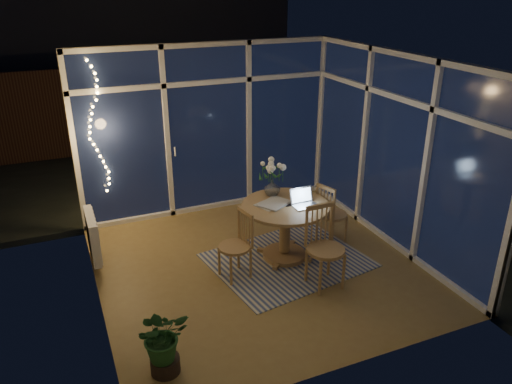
{
  "coord_description": "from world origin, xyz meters",
  "views": [
    {
      "loc": [
        -2.21,
        -5.1,
        3.44
      ],
      "look_at": [
        0.06,
        0.25,
        0.93
      ],
      "focal_mm": 35.0,
      "sensor_mm": 36.0,
      "label": 1
    }
  ],
  "objects_px": {
    "chair_right": "(332,213)",
    "laptop": "(306,198)",
    "flower_vase": "(272,188)",
    "chair_front": "(326,248)",
    "chair_left": "(235,245)",
    "dining_table": "(285,231)",
    "potted_plant": "(163,339)"
  },
  "relations": [
    {
      "from": "dining_table",
      "to": "chair_front",
      "type": "xyz_separation_m",
      "value": [
        0.15,
        -0.78,
        0.12
      ]
    },
    {
      "from": "laptop",
      "to": "flower_vase",
      "type": "bearing_deg",
      "value": 114.99
    },
    {
      "from": "flower_vase",
      "to": "chair_front",
      "type": "bearing_deg",
      "value": -80.45
    },
    {
      "from": "chair_left",
      "to": "chair_right",
      "type": "distance_m",
      "value": 1.59
    },
    {
      "from": "chair_front",
      "to": "flower_vase",
      "type": "bearing_deg",
      "value": 98.18
    },
    {
      "from": "chair_left",
      "to": "laptop",
      "type": "xyz_separation_m",
      "value": [
        0.99,
        0.05,
        0.44
      ]
    },
    {
      "from": "chair_front",
      "to": "potted_plant",
      "type": "relative_size",
      "value": 1.34
    },
    {
      "from": "chair_front",
      "to": "flower_vase",
      "type": "relative_size",
      "value": 4.86
    },
    {
      "from": "dining_table",
      "to": "laptop",
      "type": "relative_size",
      "value": 3.57
    },
    {
      "from": "chair_left",
      "to": "chair_front",
      "type": "height_order",
      "value": "chair_front"
    },
    {
      "from": "chair_left",
      "to": "chair_right",
      "type": "height_order",
      "value": "chair_right"
    },
    {
      "from": "dining_table",
      "to": "chair_right",
      "type": "xyz_separation_m",
      "value": [
        0.79,
        0.12,
        0.07
      ]
    },
    {
      "from": "chair_right",
      "to": "flower_vase",
      "type": "height_order",
      "value": "flower_vase"
    },
    {
      "from": "chair_right",
      "to": "chair_front",
      "type": "xyz_separation_m",
      "value": [
        -0.63,
        -0.9,
        0.06
      ]
    },
    {
      "from": "chair_left",
      "to": "chair_right",
      "type": "bearing_deg",
      "value": 90.37
    },
    {
      "from": "potted_plant",
      "to": "chair_front",
      "type": "bearing_deg",
      "value": 17.78
    },
    {
      "from": "chair_right",
      "to": "laptop",
      "type": "height_order",
      "value": "laptop"
    },
    {
      "from": "laptop",
      "to": "dining_table",
      "type": "bearing_deg",
      "value": 144.6
    },
    {
      "from": "dining_table",
      "to": "potted_plant",
      "type": "height_order",
      "value": "dining_table"
    },
    {
      "from": "chair_front",
      "to": "laptop",
      "type": "distance_m",
      "value": 0.75
    },
    {
      "from": "flower_vase",
      "to": "potted_plant",
      "type": "distance_m",
      "value": 2.68
    },
    {
      "from": "chair_right",
      "to": "laptop",
      "type": "distance_m",
      "value": 0.76
    },
    {
      "from": "chair_right",
      "to": "laptop",
      "type": "bearing_deg",
      "value": 96.31
    },
    {
      "from": "chair_front",
      "to": "chair_left",
      "type": "bearing_deg",
      "value": 146.27
    },
    {
      "from": "laptop",
      "to": "flower_vase",
      "type": "relative_size",
      "value": 1.51
    },
    {
      "from": "dining_table",
      "to": "chair_front",
      "type": "height_order",
      "value": "chair_front"
    },
    {
      "from": "potted_plant",
      "to": "dining_table",
      "type": "bearing_deg",
      "value": 36.67
    },
    {
      "from": "laptop",
      "to": "flower_vase",
      "type": "distance_m",
      "value": 0.54
    },
    {
      "from": "chair_left",
      "to": "dining_table",
      "type": "bearing_deg",
      "value": 93.05
    },
    {
      "from": "dining_table",
      "to": "laptop",
      "type": "distance_m",
      "value": 0.56
    },
    {
      "from": "flower_vase",
      "to": "chair_right",
      "type": "bearing_deg",
      "value": -15.01
    },
    {
      "from": "dining_table",
      "to": "chair_front",
      "type": "distance_m",
      "value": 0.81
    }
  ]
}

